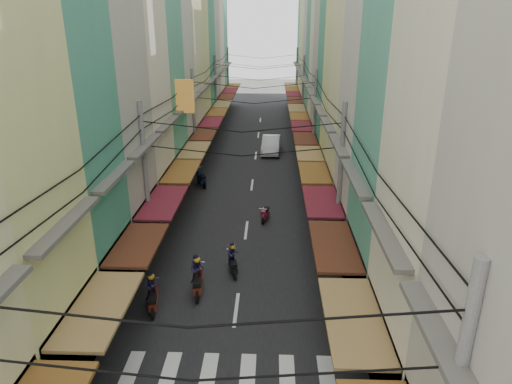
% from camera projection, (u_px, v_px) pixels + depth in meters
% --- Properties ---
extents(ground, '(160.00, 160.00, 0.00)m').
position_uv_depth(ground, '(239.00, 285.00, 21.67)').
color(ground, slate).
rests_on(ground, ground).
extents(road, '(10.00, 80.00, 0.02)m').
position_uv_depth(road, '(255.00, 162.00, 40.36)').
color(road, black).
rests_on(road, ground).
extents(sidewalk_left, '(3.00, 80.00, 0.06)m').
position_uv_depth(sidewalk_left, '(182.00, 161.00, 40.57)').
color(sidewalk_left, slate).
rests_on(sidewalk_left, ground).
extents(sidewalk_right, '(3.00, 80.00, 0.06)m').
position_uv_depth(sidewalk_right, '(329.00, 162.00, 40.14)').
color(sidewalk_right, slate).
rests_on(sidewalk_right, ground).
extents(crosswalk, '(7.55, 2.40, 0.01)m').
position_uv_depth(crosswalk, '(228.00, 377.00, 16.06)').
color(crosswalk, silver).
rests_on(crosswalk, ground).
extents(building_row_left, '(7.80, 67.67, 23.70)m').
position_uv_depth(building_row_left, '(147.00, 49.00, 33.94)').
color(building_row_left, beige).
rests_on(building_row_left, ground).
extents(building_row_right, '(7.80, 68.98, 22.59)m').
position_uv_depth(building_row_right, '(361.00, 55.00, 33.45)').
color(building_row_right, '#408D72').
rests_on(building_row_right, ground).
extents(utility_poles, '(10.20, 66.13, 8.20)m').
position_uv_depth(utility_poles, '(252.00, 96.00, 33.37)').
color(utility_poles, gray).
rests_on(utility_poles, ground).
extents(white_car, '(5.56, 2.39, 1.93)m').
position_uv_depth(white_car, '(271.00, 152.00, 43.26)').
color(white_car, silver).
rests_on(white_car, ground).
extents(bicycle, '(1.85, 1.19, 1.19)m').
position_uv_depth(bicycle, '(353.00, 256.00, 24.28)').
color(bicycle, black).
rests_on(bicycle, ground).
extents(moving_scooters, '(5.27, 17.78, 1.99)m').
position_uv_depth(moving_scooters, '(203.00, 252.00, 23.57)').
color(moving_scooters, black).
rests_on(moving_scooters, ground).
extents(parked_scooters, '(12.73, 11.50, 0.98)m').
position_uv_depth(parked_scooters, '(327.00, 336.00, 17.46)').
color(parked_scooters, black).
rests_on(parked_scooters, ground).
extents(pedestrians, '(13.27, 21.97, 2.24)m').
position_uv_depth(pedestrians, '(148.00, 240.00, 23.73)').
color(pedestrians, '#2B212D').
rests_on(pedestrians, ground).
extents(market_umbrella, '(2.26, 2.26, 2.38)m').
position_uv_depth(market_umbrella, '(442.00, 370.00, 13.51)').
color(market_umbrella, '#B2B2B7').
rests_on(market_umbrella, ground).
extents(traffic_sign, '(0.10, 0.67, 3.04)m').
position_uv_depth(traffic_sign, '(364.00, 310.00, 16.05)').
color(traffic_sign, gray).
rests_on(traffic_sign, ground).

